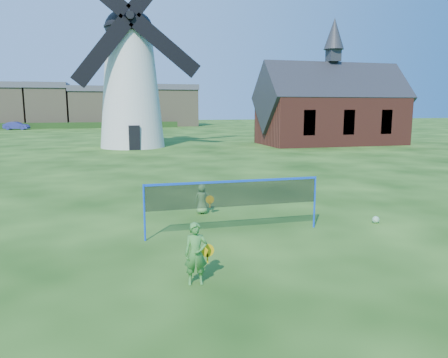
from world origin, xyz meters
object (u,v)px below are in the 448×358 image
chapel (331,110)px  player_boy (202,199)px  windmill (131,80)px  badminton_net (234,195)px  car_right (16,126)px  player_girl (196,254)px  play_ball (376,220)px

chapel → player_boy: chapel is taller
windmill → badminton_net: windmill is taller
car_right → badminton_net: bearing=-152.6°
player_girl → play_ball: bearing=33.1°
windmill → player_boy: bearing=-88.0°
windmill → player_girl: bearing=-90.8°
player_girl → player_boy: (1.35, 5.69, -0.14)m
play_ball → player_girl: bearing=-153.9°
play_ball → badminton_net: bearing=179.1°
player_girl → chapel: bearing=63.9°
windmill → player_boy: 26.04m
windmill → car_right: bearing=114.6°
player_girl → play_ball: player_girl is taller
player_girl → windmill: bearing=96.2°
play_ball → car_right: size_ratio=0.06×
badminton_net → player_girl: 3.63m
chapel → play_ball: size_ratio=63.77×
chapel → play_ball: chapel is taller
player_boy → car_right: size_ratio=0.26×
badminton_net → player_girl: (-1.73, -3.16, -0.50)m
play_ball → car_right: (-22.17, 63.69, 0.52)m
chapel → badminton_net: size_ratio=2.78×
chapel → car_right: 51.24m
player_boy → windmill: bearing=-82.2°
player_girl → play_ball: size_ratio=5.84×
windmill → player_girl: size_ratio=13.04×
player_girl → play_ball: 7.04m
badminton_net → player_boy: bearing=98.5°
car_right → player_girl: bearing=-154.7°
chapel → player_girl: chapel is taller
badminton_net → play_ball: (4.58, -0.07, -1.03)m
badminton_net → windmill: bearing=92.6°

